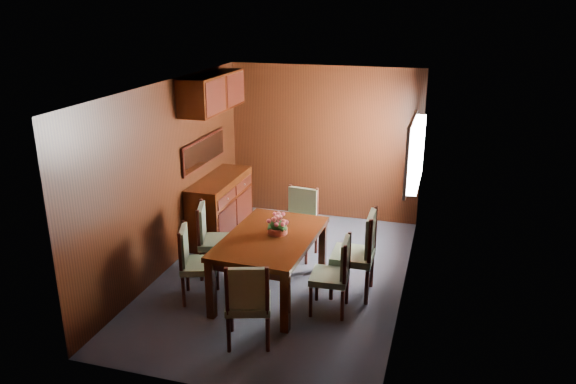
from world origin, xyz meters
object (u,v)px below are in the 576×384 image
(chair_right_near, at_px, (336,271))
(flower_centerpiece, at_px, (278,224))
(chair_left_near, at_px, (193,259))
(chair_head, at_px, (248,300))
(sideboard, at_px, (221,207))
(dining_table, at_px, (271,244))

(chair_right_near, bearing_deg, flower_centerpiece, 66.49)
(chair_left_near, height_order, chair_right_near, chair_left_near)
(chair_right_near, xyz_separation_m, chair_head, (-0.70, -0.90, 0.02))
(chair_right_near, bearing_deg, sideboard, 48.77)
(sideboard, distance_m, chair_head, 2.86)
(chair_left_near, bearing_deg, chair_head, 33.18)
(chair_head, xyz_separation_m, flower_centerpiece, (-0.06, 1.18, 0.34))
(chair_left_near, xyz_separation_m, chair_head, (0.93, -0.71, 0.01))
(chair_left_near, relative_size, chair_right_near, 1.01)
(sideboard, bearing_deg, dining_table, -48.90)
(chair_head, height_order, flower_centerpiece, flower_centerpiece)
(dining_table, relative_size, chair_right_near, 1.81)
(chair_head, bearing_deg, dining_table, 78.24)
(sideboard, relative_size, chair_right_near, 1.56)
(dining_table, distance_m, chair_left_near, 0.91)
(dining_table, bearing_deg, chair_left_near, -152.75)
(chair_right_near, bearing_deg, dining_table, 73.81)
(sideboard, bearing_deg, flower_centerpiece, -45.73)
(dining_table, height_order, chair_left_near, chair_left_near)
(chair_right_near, relative_size, chair_head, 0.96)
(sideboard, height_order, chair_head, chair_head)
(chair_head, distance_m, flower_centerpiece, 1.23)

